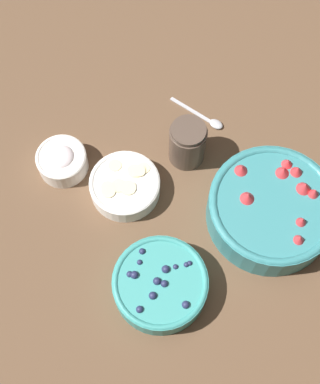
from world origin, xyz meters
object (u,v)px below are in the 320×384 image
(bowl_strawberries, at_px, (272,208))
(bowl_cream, at_px, (62,160))
(bowl_blueberries, at_px, (160,284))
(bowl_bananas, at_px, (125,185))
(jar_chocolate, at_px, (187,144))

(bowl_strawberries, distance_m, bowl_cream, 0.44)
(bowl_blueberries, xyz_separation_m, bowl_cream, (-0.33, 0.06, -0.00))
(bowl_strawberries, xyz_separation_m, bowl_bananas, (-0.26, -0.15, -0.02))
(bowl_strawberries, bearing_deg, bowl_bananas, -149.14)
(bowl_blueberries, bearing_deg, jar_chocolate, 121.23)
(bowl_cream, bearing_deg, bowl_strawberries, 27.07)
(bowl_cream, relative_size, jar_chocolate, 0.98)
(bowl_strawberries, relative_size, bowl_blueberries, 1.41)
(bowl_bananas, distance_m, bowl_cream, 0.15)
(bowl_strawberries, distance_m, jar_chocolate, 0.22)
(bowl_strawberries, height_order, bowl_cream, bowl_strawberries)
(bowl_strawberries, height_order, bowl_blueberries, bowl_strawberries)
(bowl_strawberries, bearing_deg, jar_chocolate, -178.82)
(bowl_blueberries, xyz_separation_m, jar_chocolate, (-0.16, 0.26, 0.02))
(bowl_blueberries, distance_m, bowl_cream, 0.34)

